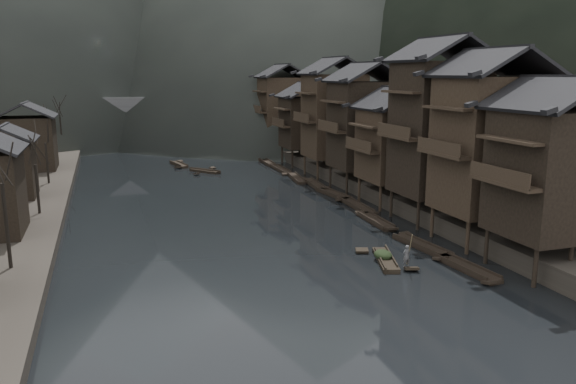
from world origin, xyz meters
name	(u,v)px	position (x,y,z in m)	size (l,w,h in m)	color
water	(272,259)	(0.00, 0.00, 0.00)	(300.00, 300.00, 0.00)	black
right_bank	(412,153)	(35.00, 40.00, 0.90)	(40.00, 200.00, 1.80)	#2D2823
stilt_houses	(373,112)	(17.28, 18.92, 9.05)	(9.00, 67.60, 16.69)	black
bare_trees	(45,138)	(-17.00, 26.50, 6.61)	(3.99, 75.16, 7.98)	black
moored_sampans	(301,180)	(12.09, 27.76, 0.20)	(2.95, 73.83, 0.47)	black
midriver_boats	(200,162)	(2.35, 46.26, 0.20)	(10.37, 22.08, 0.45)	black
stone_bridge	(164,117)	(0.00, 72.00, 5.11)	(40.00, 6.00, 9.00)	#4C4C4F
hero_sampan	(386,259)	(7.58, -3.09, 0.20)	(2.65, 5.58, 0.44)	black
cargo_heap	(383,250)	(7.50, -2.85, 0.81)	(1.22, 1.60, 0.73)	black
boatman	(407,252)	(8.18, -4.95, 1.22)	(0.57, 0.37, 1.56)	#555557
bamboo_pole	(411,220)	(8.38, -4.95, 3.54)	(0.06, 0.06, 3.82)	#8C7A51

